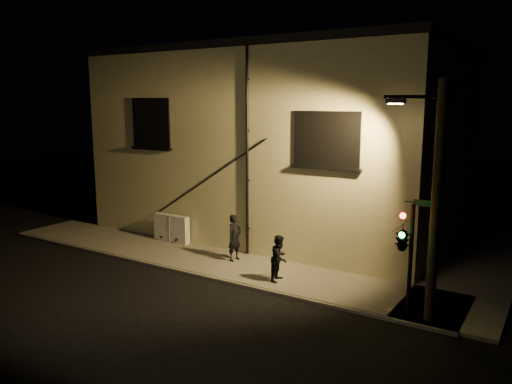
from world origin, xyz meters
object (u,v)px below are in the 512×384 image
Objects in this scene: utility_cabinet at (172,228)px; traffic_signal at (403,238)px; pedestrian_b at (279,258)px; pedestrian_a at (235,238)px; streetlamp_pole at (433,197)px.

traffic_signal reaches higher than utility_cabinet.
traffic_signal reaches higher than pedestrian_b.
utility_cabinet is at bearing 167.16° from traffic_signal.
traffic_signal is (7.09, -1.78, 1.44)m from pedestrian_a.
streetlamp_pole is (11.73, -2.23, 2.98)m from utility_cabinet.
utility_cabinet is 1.13× the size of pedestrian_b.
streetlamp_pole reaches higher than pedestrian_b.
traffic_signal is at bearing -105.78° from pedestrian_b.
utility_cabinet is 12.31m from streetlamp_pole.
pedestrian_b is 0.47× the size of traffic_signal.
pedestrian_a reaches higher than utility_cabinet.
traffic_signal is 0.50× the size of streetlamp_pole.
utility_cabinet is 4.03m from pedestrian_a.
pedestrian_b is 0.24× the size of streetlamp_pole.
pedestrian_a is at bearing 61.94° from pedestrian_b.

